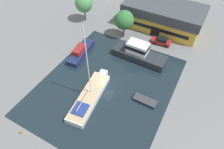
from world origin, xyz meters
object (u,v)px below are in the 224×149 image
(parked_car, at_px, (161,41))
(cabin_boat, at_px, (81,52))
(quay_tree_near_building, at_px, (124,20))
(motor_cruiser, at_px, (139,53))
(quay_tree_by_water, at_px, (84,4))
(warehouse_building, at_px, (163,16))
(sailboat_moored, at_px, (89,96))
(small_dinghy, at_px, (145,101))

(parked_car, relative_size, cabin_boat, 0.51)
(quay_tree_near_building, bearing_deg, motor_cruiser, -41.59)
(quay_tree_by_water, bearing_deg, parked_car, -0.39)
(warehouse_building, relative_size, parked_car, 4.25)
(quay_tree_by_water, bearing_deg, sailboat_moored, -54.55)
(parked_car, bearing_deg, quay_tree_by_water, 85.62)
(quay_tree_near_building, distance_m, quay_tree_by_water, 12.14)
(parked_car, bearing_deg, small_dinghy, -174.03)
(warehouse_building, bearing_deg, motor_cruiser, -90.60)
(cabin_boat, bearing_deg, sailboat_moored, -55.28)
(quay_tree_near_building, xyz_separation_m, quay_tree_by_water, (-12.03, 1.55, 0.32))
(sailboat_moored, relative_size, small_dinghy, 3.49)
(warehouse_building, distance_m, motor_cruiser, 14.19)
(quay_tree_by_water, bearing_deg, motor_cruiser, -21.24)
(parked_car, xyz_separation_m, motor_cruiser, (-2.62, -6.98, 0.55))
(motor_cruiser, bearing_deg, cabin_boat, 114.94)
(quay_tree_by_water, bearing_deg, small_dinghy, -35.55)
(sailboat_moored, height_order, cabin_boat, sailboat_moored)
(small_dinghy, bearing_deg, motor_cruiser, 30.86)
(quay_tree_near_building, bearing_deg, parked_car, 8.97)
(sailboat_moored, distance_m, motor_cruiser, 14.46)
(quay_tree_by_water, height_order, cabin_boat, quay_tree_by_water)
(warehouse_building, distance_m, quay_tree_near_building, 10.84)
(warehouse_building, bearing_deg, small_dinghy, -77.03)
(warehouse_building, bearing_deg, sailboat_moored, -96.58)
(warehouse_building, xyz_separation_m, motor_cruiser, (-0.26, -14.10, -1.58))
(sailboat_moored, height_order, small_dinghy, sailboat_moored)
(cabin_boat, bearing_deg, small_dinghy, -23.67)
(quay_tree_by_water, height_order, parked_car, quay_tree_by_water)
(quay_tree_near_building, bearing_deg, cabin_boat, -116.02)
(motor_cruiser, height_order, small_dinghy, motor_cruiser)
(cabin_boat, bearing_deg, quay_tree_near_building, 56.67)
(warehouse_building, distance_m, parked_car, 7.80)
(warehouse_building, height_order, motor_cruiser, warehouse_building)
(motor_cruiser, bearing_deg, sailboat_moored, 168.53)
(quay_tree_near_building, height_order, motor_cruiser, quay_tree_near_building)
(quay_tree_by_water, distance_m, sailboat_moored, 26.33)
(warehouse_building, relative_size, cabin_boat, 2.15)
(warehouse_building, distance_m, small_dinghy, 24.80)
(quay_tree_near_building, bearing_deg, sailboat_moored, -81.15)
(quay_tree_near_building, xyz_separation_m, small_dinghy, (11.88, -15.54, -4.08))
(quay_tree_by_water, distance_m, cabin_boat, 14.45)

